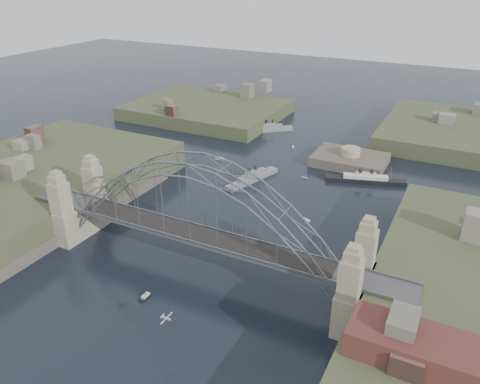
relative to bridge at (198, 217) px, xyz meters
name	(u,v)px	position (x,y,z in m)	size (l,w,h in m)	color
ground	(200,270)	(0.00, 0.00, -12.32)	(500.00, 500.00, 0.00)	black
bridge	(198,217)	(0.00, 0.00, 0.00)	(84.00, 13.80, 24.60)	#49484B
shore_west	(7,203)	(-57.32, 0.00, -10.35)	(50.50, 90.00, 12.00)	#40482A
headland_nw	(207,114)	(-55.00, 95.00, -11.82)	(60.00, 45.00, 9.00)	#40482A
fort_island	(349,165)	(12.00, 70.00, -12.66)	(22.00, 16.00, 9.40)	#4F463D
wharf_shed	(423,350)	(44.00, -14.00, -2.32)	(20.00, 8.00, 4.00)	#592D26
naval_cruiser_near	(252,178)	(-9.66, 44.59, -11.40)	(8.17, 19.87, 5.98)	gray
naval_cruiser_far	(269,129)	(-23.62, 88.24, -11.38)	(15.37, 13.36, 6.05)	gray
ocean_liner	(365,180)	(19.69, 58.55, -11.46)	(22.51, 9.64, 5.55)	black
aeroplane	(166,318)	(6.93, -21.25, -5.91)	(1.65, 3.15, 0.46)	silver
small_boat_a	(177,221)	(-15.42, 14.47, -12.17)	(2.18, 2.37, 0.45)	silver
small_boat_b	(306,220)	(12.30, 29.49, -12.17)	(2.11, 1.29, 0.45)	silver
small_boat_c	(146,297)	(-4.36, -12.42, -12.04)	(0.97, 2.88, 1.43)	silver
small_boat_d	(376,220)	(27.78, 35.75, -11.39)	(1.18, 2.13, 2.38)	silver
small_boat_e	(220,159)	(-26.14, 54.85, -12.04)	(3.13, 1.14, 1.43)	silver
small_boat_f	(304,178)	(3.14, 53.33, -12.17)	(1.89, 0.85, 0.45)	silver
small_boat_h	(293,147)	(-9.28, 76.06, -12.17)	(1.29, 1.84, 0.45)	silver
small_boat_i	(359,262)	(28.48, 17.28, -12.04)	(0.78, 2.29, 1.43)	silver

